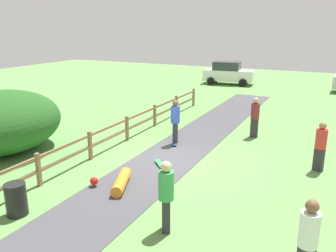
{
  "coord_description": "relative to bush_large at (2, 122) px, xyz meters",
  "views": [
    {
      "loc": [
        5.61,
        -11.29,
        4.94
      ],
      "look_at": [
        -0.45,
        1.01,
        1.0
      ],
      "focal_mm": 37.8,
      "sensor_mm": 36.0,
      "label": 1
    }
  ],
  "objects": [
    {
      "name": "bush_large",
      "position": [
        0.0,
        0.0,
        0.0
      ],
      "size": [
        4.08,
        4.89,
        2.47
      ],
      "primitive_type": "ellipsoid",
      "color": "#23561E",
      "rests_on": "ground_plane"
    },
    {
      "name": "skater_fallen",
      "position": [
        5.98,
        -0.75,
        -1.04
      ],
      "size": [
        1.39,
        1.54,
        0.36
      ],
      "color": "orange",
      "rests_on": "asphalt_path"
    },
    {
      "name": "bystander_maroon",
      "position": [
        8.56,
        6.34,
        -0.22
      ],
      "size": [
        0.49,
        0.49,
        1.83
      ],
      "color": "#2D2D33",
      "rests_on": "ground_plane"
    },
    {
      "name": "skateboard_loose",
      "position": [
        6.3,
        1.41,
        -1.15
      ],
      "size": [
        0.7,
        0.71,
        0.08
      ],
      "color": "#338C4C",
      "rests_on": "asphalt_path"
    },
    {
      "name": "wooden_fence",
      "position": [
        3.64,
        2.11,
        -0.57
      ],
      "size": [
        0.12,
        18.12,
        1.1
      ],
      "color": "olive",
      "rests_on": "ground_plane"
    },
    {
      "name": "bystander_green",
      "position": [
        8.39,
        -2.26,
        -0.21
      ],
      "size": [
        0.51,
        0.51,
        1.85
      ],
      "color": "#2D2D33",
      "rests_on": "ground_plane"
    },
    {
      "name": "ground_plane",
      "position": [
        6.24,
        2.11,
        -1.24
      ],
      "size": [
        60.0,
        60.0,
        0.0
      ],
      "primitive_type": "plane",
      "color": "#60934C"
    },
    {
      "name": "trash_bin",
      "position": [
        4.44,
        -3.33,
        -0.79
      ],
      "size": [
        0.56,
        0.56,
        0.9
      ],
      "primitive_type": "cylinder",
      "color": "black",
      "rests_on": "ground_plane"
    },
    {
      "name": "bystander_white",
      "position": [
        11.65,
        -2.73,
        -0.22
      ],
      "size": [
        0.53,
        0.53,
        1.83
      ],
      "color": "#2D2D33",
      "rests_on": "ground_plane"
    },
    {
      "name": "parked_car_white",
      "position": [
        3.08,
        20.3,
        -0.28
      ],
      "size": [
        4.36,
        2.34,
        1.92
      ],
      "color": "silver",
      "rests_on": "ground_plane"
    },
    {
      "name": "asphalt_path",
      "position": [
        6.24,
        2.11,
        -1.23
      ],
      "size": [
        2.4,
        28.0,
        0.02
      ],
      "primitive_type": "cube",
      "color": "#47474C",
      "rests_on": "ground_plane"
    },
    {
      "name": "skater_riding",
      "position": [
        5.79,
        3.81,
        -0.13
      ],
      "size": [
        0.48,
        0.82,
        1.93
      ],
      "color": "#265999",
      "rests_on": "asphalt_path"
    },
    {
      "name": "bystander_red",
      "position": [
        11.48,
        3.47,
        -0.25
      ],
      "size": [
        0.51,
        0.51,
        1.77
      ],
      "color": "#2D2D33",
      "rests_on": "ground_plane"
    }
  ]
}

